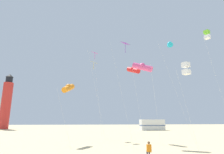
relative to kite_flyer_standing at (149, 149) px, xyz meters
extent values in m
cube|color=orange|center=(-0.01, -0.08, 0.07)|extent=(0.36, 0.25, 0.52)
sphere|color=brown|center=(-0.01, -0.08, 0.45)|extent=(0.20, 0.20, 0.20)
cylinder|color=#2D2D38|center=(0.09, 0.09, -0.17)|extent=(0.16, 0.37, 0.13)
cylinder|color=#2D2D38|center=(0.10, 0.25, -0.40)|extent=(0.11, 0.11, 0.42)
cylinder|color=#2D2D38|center=(-0.07, 0.10, -0.17)|extent=(0.16, 0.37, 0.13)
cylinder|color=#2D2D38|center=(-0.06, 0.26, -0.40)|extent=(0.11, 0.11, 0.42)
cylinder|color=silver|center=(3.85, 1.07, 3.10)|extent=(0.92, 1.11, 7.42)
cube|color=white|center=(4.40, 1.53, 7.16)|extent=(0.82, 0.82, 0.44)
cube|color=white|center=(4.40, 1.53, 6.46)|extent=(0.82, 0.82, 0.44)
cylinder|color=silver|center=(-7.57, 7.62, 2.65)|extent=(2.02, 0.61, 6.54)
cylinder|color=orange|center=(-7.27, 8.62, 5.92)|extent=(1.38, 2.59, 1.48)
sphere|color=orange|center=(-7.27, 8.62, 6.07)|extent=(0.76, 0.76, 0.76)
cylinder|color=silver|center=(6.38, 8.44, 6.17)|extent=(3.42, 1.28, 13.56)
cylinder|color=#1EB2D1|center=(7.01, 10.14, 12.95)|extent=(1.52, 2.58, 1.48)
sphere|color=#1EB2D1|center=(7.01, 10.14, 13.10)|extent=(0.76, 0.76, 0.76)
cylinder|color=silver|center=(-1.30, 4.85, 5.21)|extent=(2.22, 1.56, 11.65)
cube|color=purple|center=(-0.53, 5.96, 11.04)|extent=(1.22, 1.22, 0.40)
cylinder|color=purple|center=(-0.53, 5.96, 10.39)|extent=(0.04, 0.04, 1.10)
cylinder|color=silver|center=(2.76, 5.74, 3.84)|extent=(1.53, 2.29, 8.90)
cylinder|color=#E54C8C|center=(1.62, 6.49, 8.29)|extent=(2.46, 1.96, 1.48)
sphere|color=#E54C8C|center=(1.62, 6.49, 8.44)|extent=(0.76, 0.76, 0.76)
cylinder|color=silver|center=(-3.35, 14.55, 5.46)|extent=(1.44, 1.74, 12.15)
cube|color=yellow|center=(-4.21, 15.26, 11.54)|extent=(1.22, 1.22, 0.40)
cylinder|color=yellow|center=(-4.21, 15.26, 10.89)|extent=(0.04, 0.04, 1.10)
cylinder|color=silver|center=(10.07, 5.07, 6.12)|extent=(2.20, 0.44, 13.47)
cube|color=#72D12D|center=(10.28, 6.16, 13.21)|extent=(0.82, 0.82, 0.44)
cube|color=white|center=(10.28, 6.16, 12.51)|extent=(0.82, 0.82, 0.44)
cylinder|color=silver|center=(-3.74, 12.68, 6.09)|extent=(2.96, 0.63, 13.40)
cube|color=#D826A5|center=(-4.05, 14.15, 12.79)|extent=(1.22, 1.22, 0.40)
cylinder|color=#D826A5|center=(-4.05, 14.15, 12.14)|extent=(0.04, 0.04, 1.10)
cylinder|color=silver|center=(1.80, 9.81, 4.21)|extent=(1.52, 0.71, 9.65)
cylinder|color=red|center=(1.45, 10.56, 9.03)|extent=(1.68, 2.56, 1.48)
sphere|color=red|center=(1.45, 10.56, 9.18)|extent=(0.76, 0.76, 0.76)
cylinder|color=red|center=(-30.37, 44.85, 6.39)|extent=(2.80, 2.80, 14.00)
cylinder|color=black|center=(-30.37, 44.85, 14.29)|extent=(2.00, 2.00, 1.80)
cone|color=black|center=(-30.37, 44.85, 15.69)|extent=(2.20, 2.20, 1.00)
cube|color=white|center=(11.77, 34.68, 0.79)|extent=(6.48, 2.53, 2.80)
cube|color=#4C608C|center=(11.77, 34.68, 0.65)|extent=(6.52, 2.57, 0.24)
camera|label=1|loc=(-4.28, -14.06, 2.12)|focal=29.21mm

